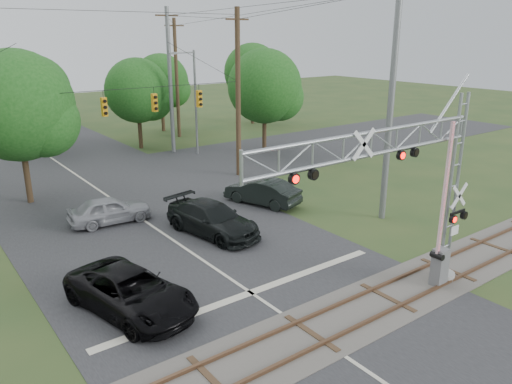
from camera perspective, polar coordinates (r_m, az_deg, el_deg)
ground at (r=16.68m, az=11.23°, el=-18.69°), size 160.00×160.00×0.00m
road_main at (r=23.50m, az=-7.12°, el=-7.10°), size 14.00×90.00×0.02m
road_cross at (r=35.67m, az=-18.39°, el=0.81°), size 90.00×12.00×0.02m
railroad_track at (r=17.79m, az=6.32°, el=-15.75°), size 90.00×3.20×0.17m
crossing_gantry at (r=18.35m, az=16.74°, el=0.85°), size 10.76×0.98×7.71m
traffic_signal_span at (r=31.10m, az=-15.34°, el=9.56°), size 19.34×0.36×11.50m
pickup_black at (r=19.16m, az=-14.12°, el=-11.00°), size 3.81×6.06×1.56m
car_dark at (r=25.47m, az=-5.03°, el=-3.07°), size 3.23×5.89×1.62m
sedan_silver at (r=27.97m, az=-16.40°, el=-1.98°), size 4.47×2.10×1.48m
suv_dark at (r=29.82m, az=0.72°, el=0.04°), size 3.05×4.97×1.55m
streetlight at (r=42.07m, az=-7.13°, el=10.68°), size 2.28×0.24×8.55m
utility_poles at (r=33.59m, az=-14.09°, el=10.75°), size 25.33×27.46×12.74m
treeline at (r=43.37m, az=-24.50°, el=10.60°), size 53.96×25.27×10.02m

